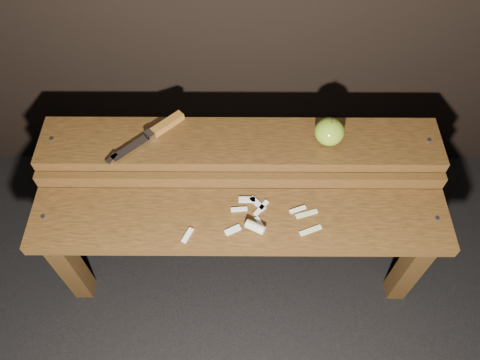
{
  "coord_description": "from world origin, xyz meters",
  "views": [
    {
      "loc": [
        0.0,
        -0.71,
        1.57
      ],
      "look_at": [
        0.0,
        0.06,
        0.45
      ],
      "focal_mm": 35.0,
      "sensor_mm": 36.0,
      "label": 1
    }
  ],
  "objects_px": {
    "apple": "(329,132)",
    "knife": "(158,130)",
    "bench_front_tier": "(240,232)",
    "bench_rear_tier": "(240,159)"
  },
  "relations": [
    {
      "from": "knife",
      "to": "bench_rear_tier",
      "type": "bearing_deg",
      "value": -7.5
    },
    {
      "from": "bench_front_tier",
      "to": "knife",
      "type": "distance_m",
      "value": 0.39
    },
    {
      "from": "bench_front_tier",
      "to": "knife",
      "type": "xyz_separation_m",
      "value": [
        -0.25,
        0.26,
        0.16
      ]
    },
    {
      "from": "apple",
      "to": "knife",
      "type": "bearing_deg",
      "value": 176.82
    },
    {
      "from": "bench_rear_tier",
      "to": "knife",
      "type": "height_order",
      "value": "knife"
    },
    {
      "from": "bench_rear_tier",
      "to": "knife",
      "type": "distance_m",
      "value": 0.27
    },
    {
      "from": "bench_rear_tier",
      "to": "knife",
      "type": "bearing_deg",
      "value": 172.5
    },
    {
      "from": "bench_front_tier",
      "to": "apple",
      "type": "relative_size",
      "value": 13.3
    },
    {
      "from": "bench_rear_tier",
      "to": "knife",
      "type": "xyz_separation_m",
      "value": [
        -0.25,
        0.03,
        0.1
      ]
    },
    {
      "from": "apple",
      "to": "bench_rear_tier",
      "type": "bearing_deg",
      "value": -179.04
    }
  ]
}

